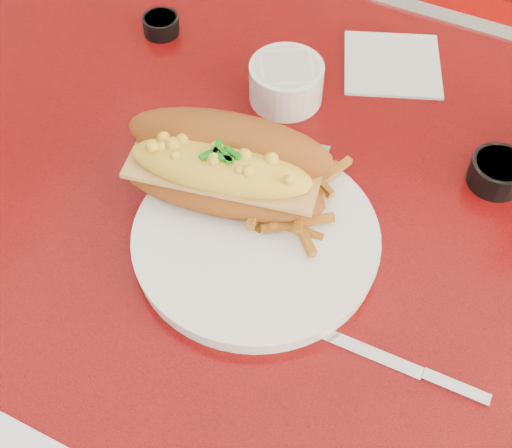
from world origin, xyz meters
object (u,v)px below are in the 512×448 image
at_px(diner_table, 310,270).
at_px(dinner_plate, 256,240).
at_px(gravy_ramekin, 286,81).
at_px(booth_bench_far, 442,87).
at_px(knife, 414,371).
at_px(fork, 307,193).
at_px(sauce_cup_right, 498,171).
at_px(mac_hoagie, 224,166).
at_px(sauce_cup_left, 161,24).

xyz_separation_m(diner_table, dinner_plate, (-0.03, -0.10, 0.17)).
bearing_deg(diner_table, gravy_ramekin, 128.28).
relative_size(dinner_plate, gravy_ramekin, 2.90).
distance_m(booth_bench_far, knife, 1.11).
relative_size(fork, gravy_ramekin, 1.49).
xyz_separation_m(sauce_cup_right, knife, (-0.00, -0.28, -0.02)).
relative_size(booth_bench_far, dinner_plate, 3.71).
bearing_deg(knife, gravy_ramekin, 132.28).
distance_m(diner_table, mac_hoagie, 0.25).
xyz_separation_m(dinner_plate, mac_hoagie, (-0.06, 0.04, 0.05)).
height_order(fork, knife, fork).
xyz_separation_m(mac_hoagie, sauce_cup_right, (0.27, 0.17, -0.05)).
bearing_deg(sauce_cup_right, knife, -90.94).
bearing_deg(diner_table, knife, -43.37).
relative_size(diner_table, fork, 7.42).
bearing_deg(sauce_cup_left, diner_table, -28.92).
bearing_deg(mac_hoagie, dinner_plate, -46.14).
distance_m(booth_bench_far, sauce_cup_right, 0.88).
height_order(gravy_ramekin, sauce_cup_left, gravy_ramekin).
relative_size(mac_hoagie, knife, 1.39).
bearing_deg(booth_bench_far, sauce_cup_left, -117.28).
bearing_deg(mac_hoagie, diner_table, 20.17).
height_order(booth_bench_far, fork, booth_bench_far).
height_order(mac_hoagie, sauce_cup_right, mac_hoagie).
distance_m(diner_table, gravy_ramekin, 0.26).
xyz_separation_m(fork, knife, (0.18, -0.15, -0.02)).
relative_size(dinner_plate, fork, 1.95).
height_order(dinner_plate, sauce_cup_left, sauce_cup_left).
bearing_deg(sauce_cup_left, gravy_ramekin, -11.58).
relative_size(fork, sauce_cup_right, 2.36).
distance_m(diner_table, fork, 0.18).
bearing_deg(dinner_plate, fork, 72.08).
bearing_deg(mac_hoagie, sauce_cup_right, 20.39).
relative_size(diner_table, booth_bench_far, 1.03).
height_order(gravy_ramekin, knife, gravy_ramekin).
relative_size(diner_table, mac_hoagie, 4.80).
xyz_separation_m(booth_bench_far, mac_hoagie, (-0.09, -0.87, 0.55)).
relative_size(gravy_ramekin, knife, 0.61).
distance_m(fork, gravy_ramekin, 0.18).
xyz_separation_m(booth_bench_far, sauce_cup_right, (0.18, -0.70, 0.50)).
height_order(booth_bench_far, dinner_plate, booth_bench_far).
xyz_separation_m(dinner_plate, sauce_cup_left, (-0.29, 0.28, 0.00)).
relative_size(mac_hoagie, gravy_ramekin, 2.30).
height_order(mac_hoagie, knife, mac_hoagie).
distance_m(gravy_ramekin, sauce_cup_right, 0.29).
xyz_separation_m(diner_table, gravy_ramekin, (-0.11, 0.13, 0.19)).
bearing_deg(fork, gravy_ramekin, 22.61).
bearing_deg(knife, diner_table, 135.73).
distance_m(mac_hoagie, knife, 0.30).
distance_m(diner_table, knife, 0.29).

